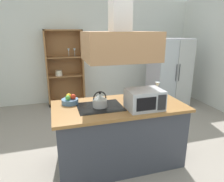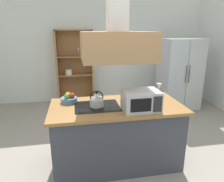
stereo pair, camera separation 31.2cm
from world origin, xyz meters
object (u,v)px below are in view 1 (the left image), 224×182
object	(u,v)px
microwave	(145,99)
kettle	(100,100)
fruit_bowl	(70,100)
refrigerator	(169,73)
cutting_board	(136,99)
dish_cabinet	(65,72)
wine_glass_on_counter	(157,85)

from	to	relation	value
microwave	kettle	bearing A→B (deg)	157.09
microwave	fruit_bowl	size ratio (longest dim) A/B	1.99
refrigerator	microwave	world-z (taller)	refrigerator
cutting_board	dish_cabinet	bearing A→B (deg)	107.22
refrigerator	microwave	bearing A→B (deg)	-127.90
refrigerator	dish_cabinet	bearing A→B (deg)	160.48
kettle	cutting_board	world-z (taller)	kettle
refrigerator	fruit_bowl	distance (m)	3.12
refrigerator	wine_glass_on_counter	distance (m)	2.10
refrigerator	kettle	size ratio (longest dim) A/B	7.87
wine_glass_on_counter	microwave	bearing A→B (deg)	-132.13
cutting_board	fruit_bowl	xyz separation A→B (m)	(-0.95, 0.11, 0.04)
fruit_bowl	microwave	bearing A→B (deg)	-27.11
dish_cabinet	wine_glass_on_counter	size ratio (longest dim) A/B	9.28
dish_cabinet	fruit_bowl	world-z (taller)	dish_cabinet
kettle	fruit_bowl	size ratio (longest dim) A/B	0.93
microwave	wine_glass_on_counter	xyz separation A→B (m)	(0.46, 0.50, 0.02)
refrigerator	fruit_bowl	bearing A→B (deg)	-146.77
cutting_board	kettle	bearing A→B (deg)	-167.76
refrigerator	cutting_board	xyz separation A→B (m)	(-1.66, -1.83, 0.06)
cutting_board	wine_glass_on_counter	xyz separation A→B (m)	(0.42, 0.15, 0.14)
kettle	wine_glass_on_counter	xyz separation A→B (m)	(1.00, 0.27, 0.06)
dish_cabinet	microwave	xyz separation A→B (m)	(0.81, -3.07, 0.18)
cutting_board	wine_glass_on_counter	world-z (taller)	wine_glass_on_counter
wine_glass_on_counter	dish_cabinet	bearing A→B (deg)	116.21
cutting_board	fruit_bowl	distance (m)	0.96
cutting_board	fruit_bowl	world-z (taller)	fruit_bowl
refrigerator	cutting_board	distance (m)	2.47
refrigerator	cutting_board	size ratio (longest dim) A/B	5.01
kettle	wine_glass_on_counter	distance (m)	1.04
dish_cabinet	microwave	size ratio (longest dim) A/B	4.15
kettle	microwave	xyz separation A→B (m)	(0.54, -0.23, 0.04)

